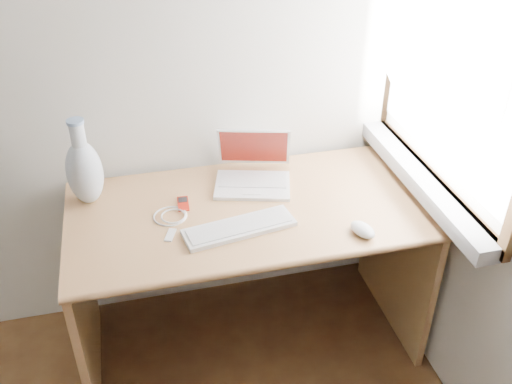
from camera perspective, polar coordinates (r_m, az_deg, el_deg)
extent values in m
cube|color=white|center=(2.08, 19.79, 13.80)|extent=(0.01, 0.90, 1.00)
cube|color=#949497|center=(2.27, 16.11, 1.19)|extent=(0.10, 0.96, 0.06)
cube|color=white|center=(2.04, 18.07, 14.58)|extent=(0.02, 0.84, 0.92)
cube|color=tan|center=(2.17, -0.78, -1.80)|extent=(1.36, 0.68, 0.03)
cube|color=tan|center=(2.38, -16.81, -11.00)|extent=(0.03, 0.64, 0.69)
cube|color=tan|center=(2.59, 13.87, -6.27)|extent=(0.03, 0.64, 0.69)
cube|color=tan|center=(2.57, -2.36, -2.11)|extent=(1.30, 0.03, 0.45)
cube|color=white|center=(2.27, -0.34, 0.68)|extent=(0.34, 0.28, 0.01)
cube|color=white|center=(2.27, -0.34, 0.87)|extent=(0.29, 0.18, 0.00)
cube|color=white|center=(2.31, -0.94, 4.10)|extent=(0.30, 0.15, 0.19)
cube|color=maroon|center=(2.31, -0.94, 4.10)|extent=(0.28, 0.13, 0.16)
cube|color=white|center=(2.04, -1.68, -3.59)|extent=(0.42, 0.19, 0.02)
cube|color=white|center=(2.03, -1.68, -3.36)|extent=(0.39, 0.15, 0.00)
ellipsoid|color=white|center=(2.05, 10.62, -3.72)|extent=(0.10, 0.12, 0.04)
cube|color=#B51B0C|center=(2.19, -7.30, -1.17)|extent=(0.05, 0.10, 0.01)
cube|color=black|center=(2.19, -7.30, -1.07)|extent=(0.04, 0.04, 0.00)
torus|color=white|center=(2.13, -8.57, -2.40)|extent=(0.15, 0.15, 0.01)
cube|color=white|center=(2.04, -8.56, -4.27)|extent=(0.05, 0.08, 0.01)
ellipsoid|color=silver|center=(2.22, -16.75, 1.85)|extent=(0.13, 0.13, 0.26)
cylinder|color=silver|center=(2.14, -17.42, 5.49)|extent=(0.05, 0.05, 0.10)
cylinder|color=#89ADDB|center=(2.12, -17.66, 6.73)|extent=(0.06, 0.06, 0.01)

